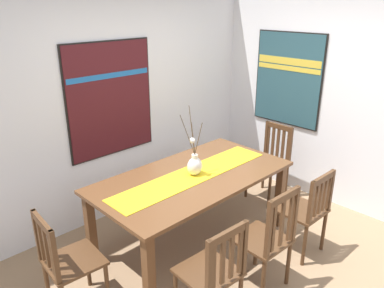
# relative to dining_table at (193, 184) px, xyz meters

# --- Properties ---
(ground_plane) EXTENTS (6.40, 6.40, 0.03)m
(ground_plane) POSITION_rel_dining_table_xyz_m (0.05, -0.72, -0.70)
(ground_plane) COLOR #8E7051
(wall_back) EXTENTS (6.40, 0.12, 2.70)m
(wall_back) POSITION_rel_dining_table_xyz_m (0.05, 1.14, 0.67)
(wall_back) COLOR silver
(wall_back) RESTS_ON ground_plane
(wall_side) EXTENTS (0.12, 6.40, 2.70)m
(wall_side) POSITION_rel_dining_table_xyz_m (1.91, -0.72, 0.67)
(wall_side) COLOR silver
(wall_side) RESTS_ON ground_plane
(dining_table) EXTENTS (2.00, 1.05, 0.78)m
(dining_table) POSITION_rel_dining_table_xyz_m (0.00, 0.00, 0.00)
(dining_table) COLOR brown
(dining_table) RESTS_ON ground_plane
(table_runner) EXTENTS (1.84, 0.36, 0.01)m
(table_runner) POSITION_rel_dining_table_xyz_m (-0.00, 0.00, 0.10)
(table_runner) COLOR gold
(table_runner) RESTS_ON dining_table
(centerpiece_vase) EXTENTS (0.26, 0.18, 0.69)m
(centerpiece_vase) POSITION_rel_dining_table_xyz_m (0.02, -0.01, 0.21)
(centerpiece_vase) COLOR silver
(centerpiece_vase) RESTS_ON dining_table
(chair_0) EXTENTS (0.44, 0.44, 0.99)m
(chair_0) POSITION_rel_dining_table_xyz_m (-0.01, -0.92, -0.18)
(chair_0) COLOR #4C301C
(chair_0) RESTS_ON ground_plane
(chair_1) EXTENTS (0.44, 0.44, 0.93)m
(chair_1) POSITION_rel_dining_table_xyz_m (-0.64, -0.88, -0.19)
(chair_1) COLOR #4C301C
(chair_1) RESTS_ON ground_plane
(chair_2) EXTENTS (0.43, 0.43, 0.95)m
(chair_2) POSITION_rel_dining_table_xyz_m (1.42, 0.03, -0.18)
(chair_2) COLOR #4C301C
(chair_2) RESTS_ON ground_plane
(chair_3) EXTENTS (0.43, 0.43, 0.90)m
(chair_3) POSITION_rel_dining_table_xyz_m (0.68, -0.90, -0.19)
(chair_3) COLOR #4C301C
(chair_3) RESTS_ON ground_plane
(chair_4) EXTENTS (0.45, 0.45, 0.92)m
(chair_4) POSITION_rel_dining_table_xyz_m (-1.37, 0.02, -0.20)
(chair_4) COLOR #4C301C
(chair_4) RESTS_ON ground_plane
(painting_on_back_wall) EXTENTS (1.06, 0.05, 1.25)m
(painting_on_back_wall) POSITION_rel_dining_table_xyz_m (-0.20, 1.08, 0.71)
(painting_on_back_wall) COLOR black
(painting_on_side_wall) EXTENTS (0.05, 0.95, 1.17)m
(painting_on_side_wall) POSITION_rel_dining_table_xyz_m (1.84, 0.14, 0.78)
(painting_on_side_wall) COLOR black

